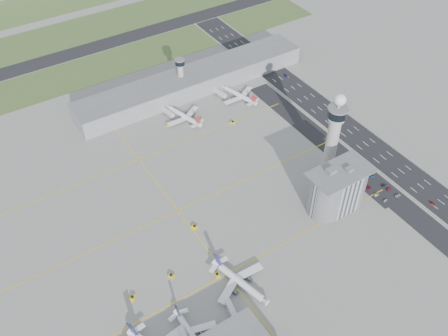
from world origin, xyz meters
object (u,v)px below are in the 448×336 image
car_lot_2 (368,188)px  secondary_tower (181,73)px  jet_bridge_far_0 (163,110)px  car_lot_6 (398,196)px  airplane_near_c (241,280)px  tug_5 (233,122)px  car_lot_5 (351,173)px  jet_bridge_near_2 (237,323)px  tug_0 (132,297)px  car_lot_10 (367,171)px  car_lot_0 (385,200)px  car_lot_7 (389,189)px  car_lot_1 (377,195)px  car_lot_8 (384,185)px  car_lot_11 (361,168)px  jet_bridge_far_1 (214,91)px  airplane_near_b (192,334)px  airplane_far_a (183,113)px  control_tower (334,130)px  airplane_far_b (238,92)px  tug_3 (195,227)px  car_hw_0 (432,203)px  tug_4 (167,125)px  car_lot_9 (373,177)px  tug_1 (171,276)px  car_hw_4 (236,50)px  tug_2 (217,275)px  admin_building (337,189)px  car_lot_3 (364,184)px  car_hw_1 (340,124)px  car_hw_2 (286,76)px  car_lot_4 (356,176)px

car_lot_2 → secondary_tower: bearing=10.1°
jet_bridge_far_0 → car_lot_6: 195.19m
car_lot_6 → airplane_near_c: bearing=91.1°
tug_5 → car_lot_5: tug_5 is taller
secondary_tower → jet_bridge_near_2: 227.30m
tug_0 → car_lot_10: tug_0 is taller
car_lot_0 → car_lot_7: size_ratio=0.82×
car_lot_1 → car_lot_8: size_ratio=1.09×
car_lot_11 → jet_bridge_near_2: bearing=118.7°
car_lot_10 → jet_bridge_far_1: bearing=15.6°
airplane_near_b → tug_5: bearing=138.8°
airplane_far_a → car_lot_0: 170.38m
control_tower → airplane_far_b: size_ratio=1.62×
jet_bridge_far_0 → tug_3: (-39.90, -120.89, -1.80)m
airplane_near_c → car_hw_0: bearing=69.3°
secondary_tower → car_lot_11: 169.28m
tug_4 → car_lot_9: bearing=6.6°
tug_1 → tug_5: tug_5 is taller
car_lot_9 → car_hw_4: car_hw_4 is taller
car_lot_8 → car_lot_10: 16.93m
airplane_near_c → tug_2: airplane_near_c is taller
airplane_near_c → tug_1: size_ratio=12.27×
admin_building → car_lot_3: size_ratio=9.49×
airplane_far_a → car_hw_1: bearing=-141.8°
tug_5 → car_hw_2: (78.57, 31.48, -0.41)m
car_lot_7 → car_hw_2: 154.84m
admin_building → airplane_far_a: 143.90m
secondary_tower → car_lot_7: 193.94m
airplane_near_b → tug_0: bearing=-158.5°
car_lot_11 → car_lot_6: bearing=-168.9°
car_lot_11 → car_lot_10: bearing=-158.3°
car_lot_10 → airplane_near_c: bearing=102.6°
secondary_tower → car_hw_1: size_ratio=8.39×
car_lot_0 → car_hw_1: bearing=-27.3°
car_lot_8 → car_lot_11: size_ratio=0.90×
car_lot_1 → secondary_tower: bearing=8.6°
jet_bridge_near_2 → car_hw_4: jet_bridge_near_2 is taller
control_tower → tug_3: size_ratio=17.79×
tug_0 → tug_1: 25.69m
secondary_tower → admin_building: admin_building is taller
car_lot_9 → jet_bridge_far_0: bearing=34.6°
tug_5 → car_lot_9: size_ratio=1.09×
control_tower → car_lot_2: 47.84m
control_tower → car_lot_4: 40.65m
secondary_tower → admin_building: (21.99, -172.00, -3.50)m
tug_5 → car_lot_8: 126.75m
secondary_tower → car_lot_3: (52.40, -169.38, -18.16)m
car_lot_4 → car_lot_7: 24.31m
admin_building → car_hw_4: size_ratio=11.49×
tug_3 → car_hw_4: size_ratio=0.99×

